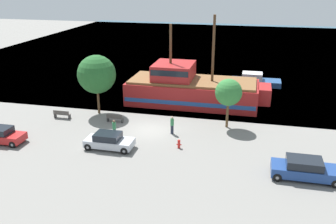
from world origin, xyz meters
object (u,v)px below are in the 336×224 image
(parked_car_curb_rear, at_px, (0,135))
(pedestrian_walking_far, at_px, (114,129))
(parked_car_curb_front, at_px, (109,141))
(bench_promenade_west, at_px, (62,114))
(bench_promenade_east, at_px, (115,118))
(moored_boat_dockside, at_px, (255,81))
(pirate_ship, at_px, (191,89))
(fire_hydrant, at_px, (179,143))
(parked_car_curb_mid, at_px, (305,169))
(pedestrian_walking_near, at_px, (172,125))

(parked_car_curb_rear, xyz_separation_m, pedestrian_walking_far, (9.29, 3.17, 0.17))
(parked_car_curb_front, xyz_separation_m, bench_promenade_west, (-7.27, 5.48, -0.23))
(parked_car_curb_rear, height_order, bench_promenade_east, parked_car_curb_rear)
(moored_boat_dockside, xyz_separation_m, parked_car_curb_front, (-11.55, -22.51, 0.08))
(pirate_ship, bearing_deg, pedestrian_walking_far, -114.46)
(fire_hydrant, relative_size, pedestrian_walking_far, 0.45)
(bench_promenade_east, relative_size, pedestrian_walking_far, 0.97)
(moored_boat_dockside, distance_m, parked_car_curb_mid, 24.27)
(moored_boat_dockside, bearing_deg, parked_car_curb_front, -117.16)
(pedestrian_walking_near, relative_size, pedestrian_walking_far, 1.01)
(moored_boat_dockside, xyz_separation_m, bench_promenade_east, (-13.21, -16.80, -0.16))
(parked_car_curb_mid, bearing_deg, pedestrian_walking_far, 167.09)
(moored_boat_dockside, relative_size, parked_car_curb_front, 1.60)
(pirate_ship, bearing_deg, parked_car_curb_rear, -135.21)
(parked_car_curb_mid, height_order, pedestrian_walking_near, pedestrian_walking_near)
(moored_boat_dockside, distance_m, fire_hydrant, 21.92)
(parked_car_curb_mid, xyz_separation_m, pedestrian_walking_far, (-15.75, 3.61, 0.12))
(bench_promenade_east, bearing_deg, pedestrian_walking_far, -69.71)
(moored_boat_dockside, bearing_deg, fire_hydrant, -105.54)
(moored_boat_dockside, xyz_separation_m, pedestrian_walking_far, (-11.89, -20.35, 0.27))
(parked_car_curb_mid, relative_size, bench_promenade_east, 2.89)
(pirate_ship, distance_m, parked_car_curb_front, 14.02)
(pirate_ship, height_order, parked_car_curb_front, pirate_ship)
(fire_hydrant, relative_size, bench_promenade_west, 0.45)
(parked_car_curb_rear, xyz_separation_m, bench_promenade_west, (2.36, 6.50, -0.25))
(parked_car_curb_mid, bearing_deg, fire_hydrant, 163.69)
(parked_car_curb_front, bearing_deg, bench_promenade_east, 106.20)
(bench_promenade_west, relative_size, pedestrian_walking_far, 1.00)
(parked_car_curb_front, relative_size, parked_car_curb_mid, 0.85)
(pedestrian_walking_near, bearing_deg, pedestrian_walking_far, -157.23)
(parked_car_curb_front, height_order, pedestrian_walking_far, pedestrian_walking_far)
(parked_car_curb_mid, bearing_deg, parked_car_curb_rear, 179.00)
(pedestrian_walking_near, height_order, pedestrian_walking_far, pedestrian_walking_near)
(parked_car_curb_front, relative_size, pedestrian_walking_far, 2.37)
(bench_promenade_west, bearing_deg, parked_car_curb_rear, -110.00)
(moored_boat_dockside, bearing_deg, bench_promenade_east, -128.17)
(fire_hydrant, bearing_deg, moored_boat_dockside, 74.46)
(moored_boat_dockside, xyz_separation_m, parked_car_curb_mid, (3.85, -23.96, 0.15))
(moored_boat_dockside, distance_m, bench_promenade_east, 21.37)
(moored_boat_dockside, bearing_deg, pirate_ship, -126.41)
(pirate_ship, distance_m, fire_hydrant, 11.90)
(pirate_ship, height_order, bench_promenade_east, pirate_ship)
(moored_boat_dockside, height_order, pedestrian_walking_near, pedestrian_walking_near)
(parked_car_curb_mid, bearing_deg, pedestrian_walking_near, 152.76)
(moored_boat_dockside, relative_size, bench_promenade_east, 3.92)
(parked_car_curb_mid, xyz_separation_m, pedestrian_walking_near, (-10.94, 5.63, 0.13))
(moored_boat_dockside, bearing_deg, bench_promenade_west, -137.86)
(parked_car_curb_front, distance_m, fire_hydrant, 5.85)
(bench_promenade_west, xyz_separation_m, pedestrian_walking_far, (6.92, -3.32, 0.42))
(fire_hydrant, bearing_deg, bench_promenade_west, 162.48)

